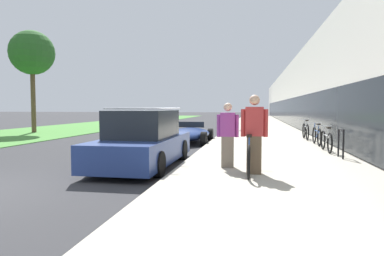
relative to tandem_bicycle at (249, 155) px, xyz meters
name	(u,v)px	position (x,y,z in m)	size (l,w,h in m)	color
sidewalk_slab	(261,128)	(0.64, 18.31, -0.45)	(4.78, 70.00, 0.15)	#B2AA99
storefront_facade	(340,96)	(8.06, 26.31, 2.14)	(10.01, 70.00, 5.32)	silver
lawn_strip	(106,124)	(-13.52, 22.31, -0.51)	(7.79, 70.00, 0.03)	#478438
tandem_bicycle	(249,155)	(0.00, 0.00, 0.00)	(0.52, 2.50, 0.88)	black
person_rider	(254,134)	(0.10, -0.31, 0.49)	(0.59, 0.23, 1.73)	brown
person_bystander	(228,135)	(-0.52, 0.38, 0.41)	(0.53, 0.21, 1.56)	#756B5B
bike_rack_hoop	(341,140)	(2.57, 2.53, 0.14)	(0.05, 0.60, 0.84)	black
cruiser_bike_nearest	(326,141)	(2.47, 3.98, -0.02)	(0.52, 1.72, 0.84)	black
cruiser_bike_middle	(317,136)	(2.51, 6.00, -0.01)	(0.52, 1.75, 0.85)	black
cruiser_bike_farthest	(306,131)	(2.45, 8.40, 0.00)	(0.52, 1.75, 0.91)	black
parked_sedan_curbside	(143,141)	(-2.84, 0.97, 0.16)	(1.84, 4.48, 1.58)	navy
vintage_roadster_curbside	(189,134)	(-2.76, 7.14, -0.12)	(1.90, 3.84, 0.94)	navy
street_tree_far	(32,53)	(-13.56, 11.59, 4.45)	(2.74, 2.74, 6.39)	brown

